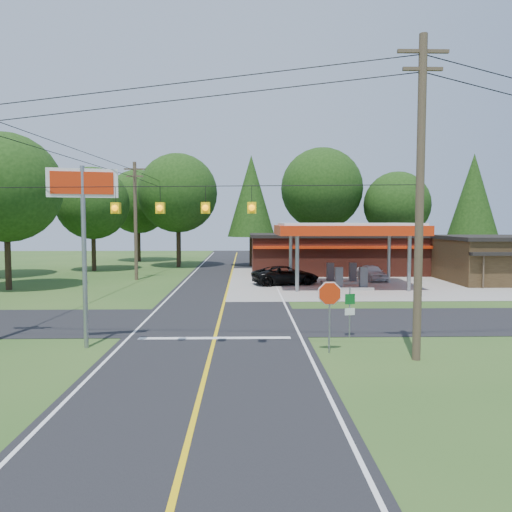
{
  "coord_description": "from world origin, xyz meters",
  "views": [
    {
      "loc": [
        1.3,
        -24.62,
        5.01
      ],
      "look_at": [
        2.0,
        7.0,
        2.8
      ],
      "focal_mm": 35.0,
      "sensor_mm": 36.0,
      "label": 1
    }
  ],
  "objects_px": {
    "suv_car": "(286,275)",
    "octagonal_stop_sign": "(330,299)",
    "sedan_car": "(372,273)",
    "big_stop_sign": "(83,212)",
    "gas_canopy": "(347,231)"
  },
  "relations": [
    {
      "from": "gas_canopy",
      "to": "suv_car",
      "type": "height_order",
      "value": "gas_canopy"
    },
    {
      "from": "suv_car",
      "to": "sedan_car",
      "type": "xyz_separation_m",
      "value": [
        7.5,
        2.5,
        -0.07
      ]
    },
    {
      "from": "gas_canopy",
      "to": "octagonal_stop_sign",
      "type": "relative_size",
      "value": 3.84
    },
    {
      "from": "sedan_car",
      "to": "octagonal_stop_sign",
      "type": "height_order",
      "value": "octagonal_stop_sign"
    },
    {
      "from": "sedan_car",
      "to": "octagonal_stop_sign",
      "type": "xyz_separation_m",
      "value": [
        -7.5,
        -23.01,
        1.41
      ]
    },
    {
      "from": "big_stop_sign",
      "to": "octagonal_stop_sign",
      "type": "relative_size",
      "value": 2.59
    },
    {
      "from": "sedan_car",
      "to": "suv_car",
      "type": "bearing_deg",
      "value": -169.97
    },
    {
      "from": "sedan_car",
      "to": "octagonal_stop_sign",
      "type": "bearing_deg",
      "value": -116.46
    },
    {
      "from": "suv_car",
      "to": "octagonal_stop_sign",
      "type": "distance_m",
      "value": 20.56
    },
    {
      "from": "suv_car",
      "to": "big_stop_sign",
      "type": "bearing_deg",
      "value": 139.81
    },
    {
      "from": "big_stop_sign",
      "to": "sedan_car",
      "type": "bearing_deg",
      "value": 52.32
    },
    {
      "from": "big_stop_sign",
      "to": "suv_car",
      "type": "bearing_deg",
      "value": 64.04
    },
    {
      "from": "gas_canopy",
      "to": "octagonal_stop_sign",
      "type": "height_order",
      "value": "gas_canopy"
    },
    {
      "from": "suv_car",
      "to": "octagonal_stop_sign",
      "type": "bearing_deg",
      "value": 165.78
    },
    {
      "from": "suv_car",
      "to": "sedan_car",
      "type": "height_order",
      "value": "suv_car"
    }
  ]
}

